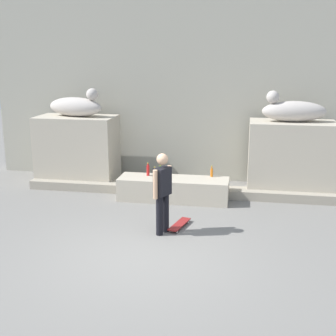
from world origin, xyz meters
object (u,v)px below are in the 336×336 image
Objects in this scene: statue_reclining_left at (76,106)px; bottle_red at (148,170)px; bottle_brown at (155,173)px; skateboard at (179,224)px; statue_reclining_right at (293,110)px; bottle_orange at (212,172)px; skater at (162,190)px; bottle_green at (160,172)px.

bottle_red is (2.18, -0.91, -1.47)m from statue_reclining_left.
bottle_brown is at bearing -13.38° from statue_reclining_left.
bottle_red is (-0.22, 0.21, 0.02)m from bottle_brown.
bottle_brown is 0.30m from bottle_red.
statue_reclining_left is 3.04m from bottle_brown.
statue_reclining_left is at bearing 63.55° from skateboard.
statue_reclining_right is 3.81m from bottle_brown.
bottle_orange is 1.61m from bottle_red.
skateboard is at bearing 43.63° from statue_reclining_right.
skateboard is 2.96× the size of bottle_orange.
skater is 2.37m from bottle_green.
bottle_brown is at bearing -113.11° from bottle_green.
statue_reclining_right is 5.92× the size of bottle_green.
bottle_red is at bearing -177.52° from bottle_green.
bottle_green is (-3.22, -0.90, -1.50)m from statue_reclining_right.
bottle_brown is (-0.88, 1.70, 0.62)m from skateboard.
bottle_red is (-0.80, 2.29, -0.22)m from skater.
bottle_red is (-1.60, -0.16, 0.03)m from bottle_orange.
statue_reclining_left is 1.01× the size of skater.
skater is at bearing -35.32° from statue_reclining_left.
skater is 2.18m from bottle_brown.
skater reaches higher than bottle_brown.
bottle_brown is 1.43m from bottle_orange.
statue_reclining_left reaches higher than bottle_brown.
skater is at bearing -77.97° from bottle_green.
bottle_green is at bearing 10.03° from statue_reclining_right.
bottle_green is at bearing 36.41° from skateboard.
skater is 0.98m from skateboard.
statue_reclining_left is 5.75× the size of bottle_brown.
bottle_brown is (-3.32, -1.13, -1.49)m from statue_reclining_right.
bottle_orange is at bearing 15.17° from bottle_brown.
bottle_brown is at bearing -44.38° from bottle_red.
skateboard is (-2.44, -2.83, -2.11)m from statue_reclining_right.
bottle_orange is 0.84× the size of bottle_red.
skateboard is 2.97× the size of bottle_green.
bottle_brown is 1.05× the size of bottle_orange.
bottle_green is at bearing 66.89° from bottle_brown.
bottle_orange is (1.29, 0.15, 0.00)m from bottle_green.
statue_reclining_right reaches higher than bottle_orange.
bottle_green is 0.31m from bottle_red.
statue_reclining_right is 0.99× the size of skater.
skater is 5.99× the size of bottle_orange.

